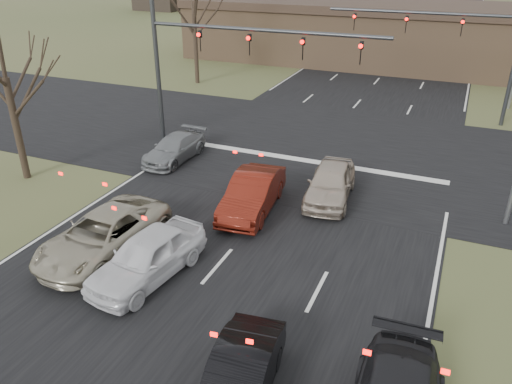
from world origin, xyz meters
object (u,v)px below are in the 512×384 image
building (418,36)px  car_black_hatch (239,380)px  car_grey_ahead (174,148)px  mast_arm_far (466,36)px  car_silver_suv (103,235)px  mast_arm_near (212,51)px  car_white_sedan (147,257)px  car_silver_ahead (330,183)px  car_red_ahead (252,193)px

building → car_black_hatch: building is taller
car_grey_ahead → mast_arm_far: bearing=46.2°
building → car_silver_suv: size_ratio=7.99×
car_silver_suv → car_black_hatch: car_silver_suv is taller
mast_arm_near → car_white_sedan: 12.63m
building → mast_arm_far: bearing=-74.4°
building → car_silver_ahead: size_ratio=9.57×
mast_arm_near → car_red_ahead: mast_arm_near is taller
car_white_sedan → car_grey_ahead: size_ratio=1.07×
mast_arm_near → car_black_hatch: size_ratio=3.04×
mast_arm_far → car_silver_suv: 23.53m
car_grey_ahead → car_red_ahead: (5.75, -3.42, 0.16)m
car_red_ahead → car_white_sedan: bearing=-109.3°
car_white_sedan → car_black_hatch: 5.85m
car_red_ahead → car_silver_ahead: bearing=34.6°
building → car_grey_ahead: bearing=-106.7°
car_red_ahead → car_grey_ahead: bearing=143.1°
car_black_hatch → car_grey_ahead: car_black_hatch is taller
car_black_hatch → car_red_ahead: (-3.50, 8.86, 0.11)m
car_black_hatch → car_red_ahead: car_red_ahead is taller
car_silver_suv → mast_arm_near: bearing=99.6°
car_white_sedan → mast_arm_far: bearing=77.3°
mast_arm_far → building: bearing=105.6°
mast_arm_near → mast_arm_far: same height
car_grey_ahead → car_black_hatch: bearing=-51.8°
building → car_white_sedan: building is taller
mast_arm_near → mast_arm_far: 15.17m
car_black_hatch → car_silver_ahead: (-0.89, 11.11, 0.10)m
mast_arm_far → car_black_hatch: (-3.18, -24.72, -4.36)m
car_silver_ahead → car_silver_suv: bearing=-136.6°
building → mast_arm_near: size_ratio=3.50×
mast_arm_far → mast_arm_near: bearing=-138.8°
mast_arm_near → car_white_sedan: mast_arm_near is taller
mast_arm_far → car_red_ahead: size_ratio=2.38×
mast_arm_far → car_grey_ahead: size_ratio=2.65×
car_red_ahead → mast_arm_near: bearing=122.8°
building → car_black_hatch: 39.79m
car_red_ahead → car_silver_ahead: size_ratio=1.05×
car_silver_ahead → building: bearing=84.1°
mast_arm_near → car_white_sedan: bearing=-73.1°
mast_arm_near → car_silver_ahead: mast_arm_near is taller
car_silver_suv → car_silver_ahead: (6.11, 7.16, 0.02)m
car_silver_suv → mast_arm_far: bearing=66.9°
car_silver_suv → car_silver_ahead: 9.41m
mast_arm_far → car_black_hatch: bearing=-97.3°
building → car_silver_ahead: bearing=-89.8°
mast_arm_far → car_red_ahead: bearing=-112.9°
car_grey_ahead → car_red_ahead: 6.70m
mast_arm_far → car_red_ahead: (-6.68, -15.86, -4.25)m
car_silver_ahead → mast_arm_near: bearing=147.6°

